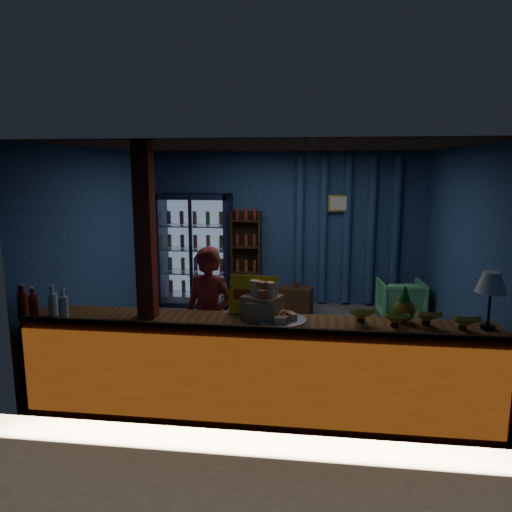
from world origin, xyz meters
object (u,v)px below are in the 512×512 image
(shopkeeper, at_px, (209,319))
(table_lamp, at_px, (491,285))
(green_chair, at_px, (401,299))
(pastry_tray, at_px, (281,319))

(shopkeeper, distance_m, table_lamp, 2.75)
(green_chair, xyz_separation_m, pastry_tray, (-1.60, -3.33, 0.67))
(shopkeeper, height_order, pastry_tray, shopkeeper)
(shopkeeper, xyz_separation_m, pastry_tray, (0.81, -0.52, 0.20))
(shopkeeper, xyz_separation_m, green_chair, (2.41, 2.81, -0.46))
(table_lamp, bearing_deg, green_chair, 93.91)
(pastry_tray, bearing_deg, table_lamp, 0.69)
(green_chair, bearing_deg, shopkeeper, 44.56)
(table_lamp, bearing_deg, shopkeeper, 169.34)
(pastry_tray, relative_size, table_lamp, 0.92)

